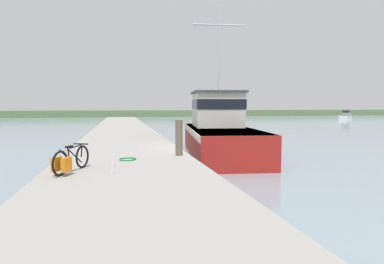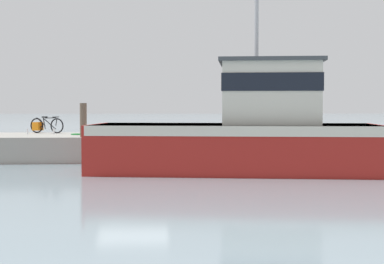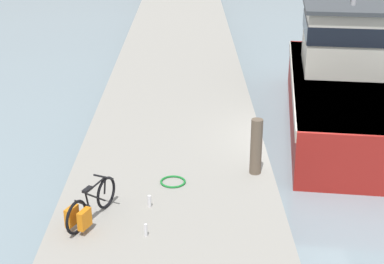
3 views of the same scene
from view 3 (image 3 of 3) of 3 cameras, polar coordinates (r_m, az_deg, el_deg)
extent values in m
plane|color=gray|center=(15.82, 11.19, -3.97)|extent=(320.00, 320.00, 0.00)
cube|color=gray|center=(15.29, -1.78, -2.42)|extent=(4.60, 80.00, 0.99)
cube|color=maroon|center=(18.98, 14.73, 2.81)|extent=(4.68, 9.70, 1.57)
cone|color=maroon|center=(24.21, 13.40, 7.12)|extent=(1.72, 1.87, 1.49)
cube|color=beige|center=(18.79, 14.91, 4.61)|extent=(4.72, 9.52, 0.31)
cube|color=beige|center=(19.61, 14.89, 8.83)|extent=(3.11, 3.38, 1.98)
cube|color=black|center=(19.53, 14.99, 9.81)|extent=(3.17, 3.45, 0.55)
cube|color=#3D4247|center=(19.40, 15.20, 11.84)|extent=(3.36, 3.65, 0.12)
torus|color=black|center=(11.17, -11.14, -8.11)|extent=(0.32, 0.62, 0.66)
torus|color=black|center=(11.92, -8.33, -5.84)|extent=(0.32, 0.62, 0.66)
cylinder|color=black|center=(11.32, -10.63, -8.04)|extent=(0.18, 0.34, 0.18)
cylinder|color=black|center=(11.40, -10.07, -6.79)|extent=(0.09, 0.14, 0.50)
cylinder|color=black|center=(11.24, -10.57, -6.84)|extent=(0.22, 0.44, 0.37)
cylinder|color=black|center=(11.59, -9.35, -6.25)|extent=(0.30, 0.62, 0.51)
cylinder|color=black|center=(11.52, -9.28, -5.06)|extent=(0.25, 0.51, 0.05)
cylinder|color=black|center=(11.82, -8.45, -5.20)|extent=(0.07, 0.10, 0.34)
cylinder|color=black|center=(11.70, -8.59, -4.33)|extent=(0.42, 0.22, 0.04)
cube|color=black|center=(11.28, -10.11, -5.51)|extent=(0.19, 0.26, 0.05)
cube|color=orange|center=(11.29, -11.58, -7.98)|extent=(0.24, 0.34, 0.36)
cube|color=orange|center=(11.15, -10.38, -8.30)|extent=(0.24, 0.34, 0.36)
cylinder|color=brown|center=(13.13, 6.24, -1.42)|extent=(0.26, 0.26, 1.29)
torus|color=#197A2D|center=(12.89, -1.86, -4.84)|extent=(0.56, 0.56, 0.04)
cylinder|color=silver|center=(11.93, -4.15, -6.71)|extent=(0.07, 0.07, 0.25)
cylinder|color=silver|center=(11.01, -4.50, -9.46)|extent=(0.06, 0.06, 0.25)
camera|label=1|loc=(4.38, -11.41, -49.49)|focal=28.00mm
camera|label=2|loc=(28.66, 56.88, 2.59)|focal=55.00mm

